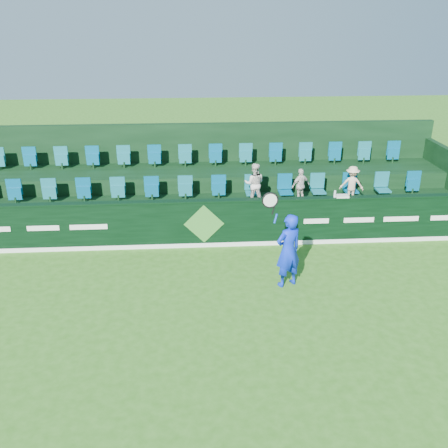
{
  "coord_description": "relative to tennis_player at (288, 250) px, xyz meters",
  "views": [
    {
      "loc": [
        -0.28,
        -8.59,
        6.03
      ],
      "look_at": [
        0.47,
        2.8,
        1.15
      ],
      "focal_mm": 40.0,
      "sensor_mm": 36.0,
      "label": 1
    }
  ],
  "objects": [
    {
      "name": "sponsor_hoarding",
      "position": [
        -1.89,
        2.3,
        -0.25
      ],
      "size": [
        16.0,
        0.25,
        1.35
      ],
      "color": "black",
      "rests_on": "ground"
    },
    {
      "name": "stand_tier_front",
      "position": [
        -1.89,
        3.4,
        -0.52
      ],
      "size": [
        16.0,
        2.0,
        0.8
      ],
      "primitive_type": "cube",
      "color": "black",
      "rests_on": "ground"
    },
    {
      "name": "drinks_bottle",
      "position": [
        1.69,
        2.3,
        0.52
      ],
      "size": [
        0.06,
        0.06,
        0.19
      ],
      "primitive_type": "cylinder",
      "color": "silver",
      "rests_on": "sponsor_hoarding"
    },
    {
      "name": "ground",
      "position": [
        -1.89,
        -1.7,
        -0.92
      ],
      "size": [
        60.0,
        60.0,
        0.0
      ],
      "primitive_type": "plane",
      "color": "#2D6518",
      "rests_on": "ground"
    },
    {
      "name": "seat_row_back",
      "position": [
        -1.89,
        5.6,
        0.68
      ],
      "size": [
        13.5,
        0.5,
        0.6
      ],
      "primitive_type": "cube",
      "color": "#14646F",
      "rests_on": "stand_tier_back"
    },
    {
      "name": "stand_rear",
      "position": [
        -1.89,
        5.74,
        0.3
      ],
      "size": [
        16.0,
        4.1,
        2.6
      ],
      "color": "black",
      "rests_on": "ground"
    },
    {
      "name": "spectator_middle",
      "position": [
        0.99,
        3.42,
        0.4
      ],
      "size": [
        0.66,
        0.48,
        1.03
      ],
      "primitive_type": "imported",
      "rotation": [
        0.0,
        0.0,
        3.56
      ],
      "color": "beige",
      "rests_on": "stand_tier_front"
    },
    {
      "name": "seat_row_front",
      "position": [
        -1.89,
        3.8,
        0.18
      ],
      "size": [
        13.5,
        0.5,
        0.6
      ],
      "primitive_type": "cube",
      "color": "#14646F",
      "rests_on": "stand_tier_front"
    },
    {
      "name": "spectator_right",
      "position": [
        2.52,
        3.42,
        0.42
      ],
      "size": [
        0.77,
        0.56,
        1.08
      ],
      "primitive_type": "imported",
      "rotation": [
        0.0,
        0.0,
        2.89
      ],
      "color": "#CCB690",
      "rests_on": "stand_tier_front"
    },
    {
      "name": "stand_tier_back",
      "position": [
        -1.89,
        5.3,
        -0.27
      ],
      "size": [
        16.0,
        1.8,
        1.3
      ],
      "primitive_type": "cube",
      "color": "black",
      "rests_on": "ground"
    },
    {
      "name": "towel",
      "position": [
        1.9,
        2.3,
        0.45
      ],
      "size": [
        0.35,
        0.23,
        0.05
      ],
      "primitive_type": "cube",
      "color": "silver",
      "rests_on": "sponsor_hoarding"
    },
    {
      "name": "spectator_left",
      "position": [
        -0.38,
        3.42,
        0.49
      ],
      "size": [
        0.66,
        0.55,
        1.22
      ],
      "primitive_type": "imported",
      "rotation": [
        0.0,
        0.0,
        2.99
      ],
      "color": "silver",
      "rests_on": "stand_tier_front"
    },
    {
      "name": "tennis_player",
      "position": [
        0.0,
        0.0,
        0.0
      ],
      "size": [
        1.1,
        0.67,
        2.43
      ],
      "color": "#0C29D3",
      "rests_on": "ground"
    }
  ]
}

